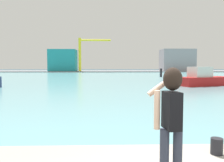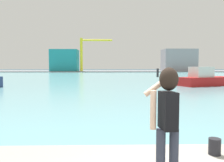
# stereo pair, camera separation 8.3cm
# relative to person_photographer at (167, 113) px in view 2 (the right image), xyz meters

# --- Properties ---
(ground_plane) EXTENTS (220.00, 220.00, 0.00)m
(ground_plane) POSITION_rel_person_photographer_xyz_m (0.44, 49.65, -1.74)
(ground_plane) COLOR #334751
(harbor_water) EXTENTS (140.00, 100.00, 0.02)m
(harbor_water) POSITION_rel_person_photographer_xyz_m (0.44, 51.65, -1.73)
(harbor_water) COLOR #6BA8B2
(harbor_water) RESTS_ON ground_plane
(far_shore_dock) EXTENTS (140.00, 20.00, 0.37)m
(far_shore_dock) POSITION_rel_person_photographer_xyz_m (0.44, 91.65, -1.56)
(far_shore_dock) COLOR gray
(far_shore_dock) RESTS_ON ground_plane
(person_photographer) EXTENTS (0.53, 0.55, 1.74)m
(person_photographer) POSITION_rel_person_photographer_xyz_m (0.00, 0.00, 0.00)
(person_photographer) COLOR #2D3342
(person_photographer) RESTS_ON quay_promenade
(harbor_bollard) EXTENTS (0.24, 0.24, 0.32)m
(harbor_bollard) POSITION_rel_person_photographer_xyz_m (1.25, 1.05, -0.90)
(harbor_bollard) COLOR black
(harbor_bollard) RESTS_ON quay_promenade
(boat_moored_2) EXTENTS (7.40, 4.74, 2.31)m
(boat_moored_2) POSITION_rel_person_photographer_xyz_m (11.14, 24.18, -0.92)
(boat_moored_2) COLOR #B21919
(boat_moored_2) RESTS_ON harbor_water
(warehouse_left) EXTENTS (10.47, 8.25, 8.41)m
(warehouse_left) POSITION_rel_person_photographer_xyz_m (-17.54, 87.92, 2.83)
(warehouse_left) COLOR teal
(warehouse_left) RESTS_ON far_shore_dock
(warehouse_right) EXTENTS (12.94, 8.41, 8.74)m
(warehouse_right) POSITION_rel_person_photographer_xyz_m (28.49, 89.29, 3.00)
(warehouse_right) COLOR gray
(warehouse_right) RESTS_ON far_shore_dock
(port_crane) EXTENTS (12.24, 1.23, 12.59)m
(port_crane) POSITION_rel_person_photographer_xyz_m (-8.65, 84.17, 6.65)
(port_crane) COLOR yellow
(port_crane) RESTS_ON far_shore_dock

